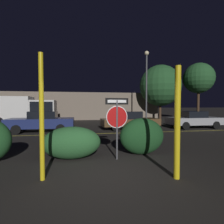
% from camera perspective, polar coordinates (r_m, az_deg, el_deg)
% --- Properties ---
extents(ground_plane, '(260.00, 260.00, 0.00)m').
position_cam_1_polar(ground_plane, '(4.88, -2.22, -20.21)').
color(ground_plane, black).
extents(road_center_stripe, '(39.99, 0.12, 0.01)m').
position_cam_1_polar(road_center_stripe, '(11.58, -6.82, -7.06)').
color(road_center_stripe, gold).
rests_on(road_center_stripe, ground_plane).
extents(stop_sign, '(0.81, 0.13, 2.11)m').
position_cam_1_polar(stop_sign, '(5.96, 1.63, -1.56)').
color(stop_sign, '#4C4C51').
rests_on(stop_sign, ground_plane).
extents(yellow_pole_left, '(0.11, 0.11, 3.14)m').
position_cam_1_polar(yellow_pole_left, '(4.62, -21.99, -1.55)').
color(yellow_pole_left, yellow).
rests_on(yellow_pole_left, ground_plane).
extents(yellow_pole_right, '(0.15, 0.15, 2.85)m').
position_cam_1_polar(yellow_pole_right, '(4.69, 20.55, -3.29)').
color(yellow_pole_right, yellow).
rests_on(yellow_pole_right, ground_plane).
extents(hedge_bush_2, '(2.01, 1.11, 1.12)m').
position_cam_1_polar(hedge_bush_2, '(6.32, -13.00, -9.72)').
color(hedge_bush_2, '#285B2D').
rests_on(hedge_bush_2, ground_plane).
extents(hedge_bush_3, '(1.71, 0.89, 1.38)m').
position_cam_1_polar(hedge_bush_3, '(6.78, 9.73, -7.79)').
color(hedge_bush_3, '#19421E').
rests_on(hedge_bush_3, ground_plane).
extents(passing_car_2, '(4.55, 1.93, 1.45)m').
position_cam_1_polar(passing_car_2, '(13.26, -21.92, -2.89)').
color(passing_car_2, navy).
rests_on(passing_car_2, ground_plane).
extents(passing_car_3, '(4.65, 2.12, 1.39)m').
position_cam_1_polar(passing_car_3, '(13.77, 5.77, -2.70)').
color(passing_car_3, brown).
rests_on(passing_car_3, ground_plane).
extents(passing_car_4, '(4.32, 1.93, 1.38)m').
position_cam_1_polar(passing_car_4, '(15.90, 25.18, -2.23)').
color(passing_car_4, '#9E9EA3').
rests_on(passing_car_4, ground_plane).
extents(delivery_truck, '(5.81, 2.68, 2.68)m').
position_cam_1_polar(delivery_truck, '(18.56, -26.57, 0.81)').
color(delivery_truck, silver).
rests_on(delivery_truck, ground_plane).
extents(street_lamp, '(0.45, 0.45, 7.47)m').
position_cam_1_polar(street_lamp, '(18.78, 11.21, 11.12)').
color(street_lamp, '#4C4C51').
rests_on(street_lamp, ground_plane).
extents(tree_0, '(3.83, 3.83, 7.25)m').
position_cam_1_polar(tree_0, '(25.20, 26.43, 9.82)').
color(tree_0, '#422D1E').
rests_on(tree_0, ground_plane).
extents(tree_1, '(5.06, 5.06, 6.84)m').
position_cam_1_polar(tree_1, '(22.68, 15.49, 8.27)').
color(tree_1, '#422D1E').
rests_on(tree_1, ground_plane).
extents(building_backdrop, '(24.93, 4.41, 3.52)m').
position_cam_1_polar(building_backdrop, '(24.54, -15.20, 1.87)').
color(building_backdrop, '#7A6B5B').
rests_on(building_backdrop, ground_plane).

